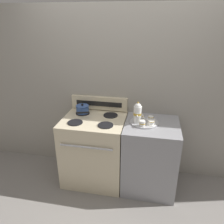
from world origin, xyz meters
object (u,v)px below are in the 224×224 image
object	(u,v)px
saucepan	(83,109)
teacup_right	(151,123)
teapot	(137,113)
stove	(95,150)
teacup_left	(141,117)
serving_tray	(144,122)
creamer_jug	(142,123)
teacup_front	(151,118)

from	to	relation	value
saucepan	teacup_right	size ratio (longest dim) A/B	2.51
teapot	teacup_right	distance (m)	0.20
stove	teacup_left	world-z (taller)	teacup_left
teacup_right	saucepan	bearing A→B (deg)	168.51
teacup_right	serving_tray	bearing A→B (deg)	145.46
teapot	creamer_jug	world-z (taller)	teapot
teacup_left	teacup_front	size ratio (longest dim) A/B	1.00
teacup_left	creamer_jug	distance (m)	0.19
stove	teacup_front	bearing A→B (deg)	6.85
saucepan	teapot	bearing A→B (deg)	-11.76
teapot	teacup_right	xyz separation A→B (m)	(0.17, -0.03, -0.10)
teapot	teacup_left	bearing A→B (deg)	70.18
saucepan	creamer_jug	world-z (taller)	saucepan
stove	saucepan	distance (m)	0.55
teapot	teacup_front	bearing A→B (deg)	30.62
teacup_right	teacup_front	bearing A→B (deg)	95.23
teapot	teacup_left	distance (m)	0.15
serving_tray	teacup_right	xyz separation A→B (m)	(0.09, -0.06, 0.03)
serving_tray	creamer_jug	distance (m)	0.12
stove	saucepan	world-z (taller)	saucepan
stove	teacup_right	xyz separation A→B (m)	(0.70, -0.04, 0.48)
stove	teapot	bearing A→B (deg)	-0.98
stove	serving_tray	size ratio (longest dim) A/B	2.65
teacup_left	teacup_right	xyz separation A→B (m)	(0.13, -0.13, 0.00)
saucepan	creamer_jug	bearing A→B (deg)	-16.67
saucepan	teacup_left	size ratio (longest dim) A/B	2.51
serving_tray	creamer_jug	size ratio (longest dim) A/B	5.00
teacup_left	teacup_front	distance (m)	0.12
teacup_right	teapot	bearing A→B (deg)	169.64
saucepan	teapot	world-z (taller)	teapot
stove	teacup_front	size ratio (longest dim) A/B	8.46
stove	teacup_front	distance (m)	0.84
stove	creamer_jug	distance (m)	0.78
saucepan	serving_tray	size ratio (longest dim) A/B	0.79
saucepan	teacup_left	world-z (taller)	saucepan
serving_tray	saucepan	bearing A→B (deg)	171.37
teacup_right	creamer_jug	xyz separation A→B (m)	(-0.10, -0.06, 0.01)
teacup_right	teacup_front	world-z (taller)	same
teacup_front	creamer_jug	distance (m)	0.20
stove	teacup_right	size ratio (longest dim) A/B	8.46
serving_tray	teapot	distance (m)	0.15
teapot	creamer_jug	xyz separation A→B (m)	(0.07, -0.09, -0.09)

